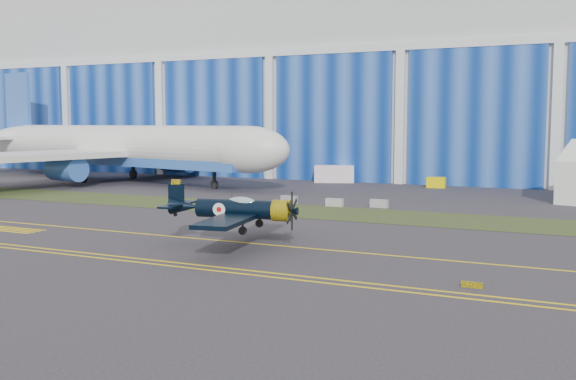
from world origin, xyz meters
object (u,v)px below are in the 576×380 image
at_px(warbird, 236,209).
at_px(tug, 436,182).
at_px(jetliner, 121,101).
at_px(shipping_container, 334,174).

distance_m(warbird, tug, 52.40).
bearing_deg(jetliner, warbird, -31.09).
xyz_separation_m(warbird, jetliner, (-44.34, 41.10, 9.69)).
bearing_deg(warbird, jetliner, 128.10).
relative_size(jetliner, shipping_container, 13.65).
bearing_deg(jetliner, shipping_container, 34.48).
height_order(shipping_container, tug, shipping_container).
bearing_deg(jetliner, tug, 25.07).
bearing_deg(tug, jetliner, -171.24).
relative_size(warbird, shipping_container, 2.55).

